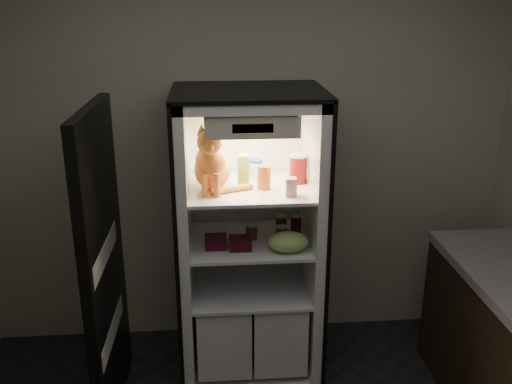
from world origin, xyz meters
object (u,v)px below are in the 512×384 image
condiment_jar (252,231)px  berry_box_right (240,243)px  soda_can_c (281,236)px  soda_can_b (296,225)px  grape_bag (288,242)px  tabby_cat (212,164)px  mayo_tub (255,169)px  soda_can_a (281,226)px  pepper_jar (298,168)px  cream_carton (291,187)px  parmesan_shaker (243,170)px  salsa_jar (264,177)px  berry_box_left (216,242)px  refrigerator (249,257)px

condiment_jar → berry_box_right: condiment_jar is taller
soda_can_c → soda_can_b: bearing=56.5°
grape_bag → berry_box_right: bearing=166.7°
tabby_cat → mayo_tub: (0.27, 0.21, -0.10)m
soda_can_b → soda_can_c: bearing=-123.5°
grape_bag → berry_box_right: 0.29m
soda_can_a → grape_bag: (0.01, -0.25, -0.00)m
condiment_jar → mayo_tub: bearing=76.7°
pepper_jar → soda_can_c: size_ratio=1.41×
pepper_jar → soda_can_a: (-0.10, -0.00, -0.38)m
soda_can_a → cream_carton: bearing=-84.4°
soda_can_c → tabby_cat: bearing=171.2°
tabby_cat → mayo_tub: bearing=41.3°
parmesan_shaker → soda_can_b: size_ratio=1.52×
pepper_jar → soda_can_c: pepper_jar is taller
parmesan_shaker → condiment_jar: size_ratio=1.93×
parmesan_shaker → soda_can_a: bearing=5.5°
mayo_tub → soda_can_a: 0.40m
soda_can_a → berry_box_right: soda_can_a is taller
berry_box_right → soda_can_b: bearing=27.6°
tabby_cat → condiment_jar: size_ratio=4.38×
soda_can_b → parmesan_shaker: bearing=-173.9°
mayo_tub → pepper_jar: pepper_jar is taller
mayo_tub → grape_bag: 0.53m
parmesan_shaker → mayo_tub: 0.16m
tabby_cat → grape_bag: size_ratio=1.78×
cream_carton → soda_can_c: 0.35m
parmesan_shaker → berry_box_right: (-0.03, -0.16, -0.41)m
salsa_jar → berry_box_right: size_ratio=1.11×
tabby_cat → berry_box_left: size_ratio=3.32×
tabby_cat → berry_box_left: 0.48m
tabby_cat → berry_box_right: size_ratio=3.35×
parmesan_shaker → soda_can_c: bearing=-32.3°
salsa_jar → grape_bag: 0.41m
refrigerator → grape_bag: size_ratio=7.72×
cream_carton → condiment_jar: (-0.21, 0.19, -0.35)m
pepper_jar → soda_can_a: bearing=-178.6°
soda_can_a → berry_box_right: bearing=-146.4°
tabby_cat → soda_can_b: size_ratio=3.45×
salsa_jar → berry_box_right: salsa_jar is taller
refrigerator → pepper_jar: bearing=-0.9°
soda_can_a → salsa_jar: bearing=-140.9°
cream_carton → soda_can_a: size_ratio=0.84×
refrigerator → soda_can_b: bearing=1.1°
mayo_tub → condiment_jar: size_ratio=1.25×
soda_can_b → grape_bag: size_ratio=0.52×
parmesan_shaker → pepper_jar: (0.34, 0.03, -0.00)m
tabby_cat → salsa_jar: (0.31, 0.00, -0.09)m
berry_box_left → berry_box_right: 0.15m
soda_can_c → refrigerator: bearing=137.8°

